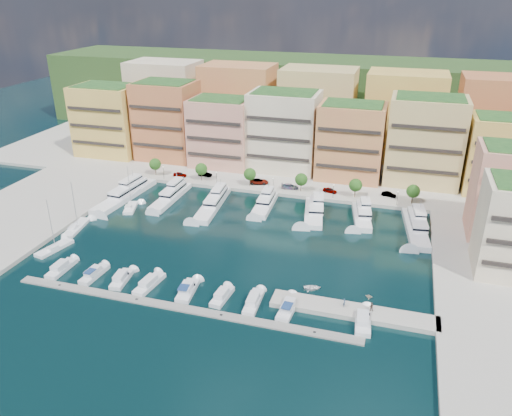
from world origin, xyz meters
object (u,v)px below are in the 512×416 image
object	(u,v)px
car_5	(389,194)
yacht_5	(362,214)
tender_3	(369,296)
person_1	(371,307)
tree_3	(301,180)
yacht_2	(214,202)
cruiser_9	(363,321)
cruiser_0	(61,269)
cruiser_2	(122,279)
tender_0	(312,288)
cruiser_7	(288,308)
cruiser_1	(94,274)
car_1	(205,174)
sailboat_0	(54,249)
tree_5	(413,191)
lamppost_2	(273,182)
cruiser_3	(149,284)
car_2	(259,181)
lamppost_3	(333,189)
car_3	(290,186)
car_0	(180,175)
sailboat_1	(76,228)
lamppost_0	(163,170)
yacht_1	(172,195)
person_0	(344,303)
lamppost_4	(398,196)
cruiser_5	(222,297)
tree_0	(155,164)
lamppost_1	(217,176)
car_4	(330,190)
yacht_0	(127,193)
yacht_6	(416,226)
tree_2	(250,174)
yacht_4	(314,211)
cruiser_6	(253,302)
sailboat_2	(131,208)

from	to	relation	value
car_5	yacht_5	bearing A→B (deg)	173.27
tender_3	person_1	bearing A→B (deg)	-163.45
tree_3	yacht_2	distance (m)	27.12
cruiser_9	person_1	size ratio (longest dim) A/B	4.71
tree_3	car_5	world-z (taller)	tree_3
cruiser_0	cruiser_2	bearing A→B (deg)	0.03
cruiser_2	tender_0	bearing A→B (deg)	12.35
cruiser_7	cruiser_1	bearing A→B (deg)	179.99
car_1	cruiser_1	bearing A→B (deg)	178.02
yacht_5	sailboat_0	size ratio (longest dim) A/B	1.27
tree_5	lamppost_2	distance (m)	40.08
cruiser_3	car_2	xyz separation A→B (m)	(6.28, 60.31, 1.26)
lamppost_3	car_2	world-z (taller)	lamppost_3
yacht_5	car_3	distance (m)	26.38
car_0	sailboat_1	bearing A→B (deg)	159.57
lamppost_0	yacht_1	size ratio (longest dim) A/B	0.20
cruiser_7	car_2	size ratio (longest dim) A/B	1.49
yacht_5	cruiser_1	distance (m)	69.95
lamppost_2	car_5	bearing A→B (deg)	9.51
person_0	person_1	distance (m)	5.10
tree_5	lamppost_0	distance (m)	76.04
lamppost_4	car_1	bearing A→B (deg)	174.44
cruiser_5	person_0	xyz separation A→B (m)	(23.98, 2.95, 1.36)
tree_0	lamppost_1	distance (m)	22.14
cruiser_3	car_5	xyz separation A→B (m)	(45.53, 61.41, 1.14)
cruiser_1	car_0	bearing A→B (deg)	96.43
yacht_5	car_4	xyz separation A→B (m)	(-10.78, 13.43, 0.51)
yacht_0	car_0	distance (m)	20.02
lamppost_2	sailboat_1	size ratio (longest dim) A/B	0.32
tree_0	cruiser_2	world-z (taller)	tree_0
car_4	tree_5	bearing A→B (deg)	-78.57
cruiser_7	tree_5	bearing A→B (deg)	69.09
tree_0	car_2	size ratio (longest dim) A/B	0.97
person_1	car_2	bearing A→B (deg)	-58.20
yacht_6	car_3	bearing A→B (deg)	156.75
lamppost_1	cruiser_1	xyz separation A→B (m)	(-7.26, -55.81, -3.26)
tree_2	person_0	distance (m)	65.98
yacht_1	tender_3	bearing A→B (deg)	-30.22
tree_0	sailboat_1	world-z (taller)	sailboat_1
cruiser_0	tender_3	world-z (taller)	cruiser_0
cruiser_9	car_1	xyz separation A→B (m)	(-56.36, 61.67, 1.18)
yacht_4	cruiser_6	world-z (taller)	yacht_4
cruiser_2	car_2	distance (m)	61.65
person_1	cruiser_9	bearing A→B (deg)	67.00
sailboat_2	person_1	bearing A→B (deg)	-23.96
car_2	person_0	xyz separation A→B (m)	(33.90, -57.34, 0.10)
car_2	person_1	bearing A→B (deg)	-159.98
yacht_6	car_0	bearing A→B (deg)	167.82
lamppost_1	car_1	world-z (taller)	lamppost_1
car_0	cruiser_0	bearing A→B (deg)	172.90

